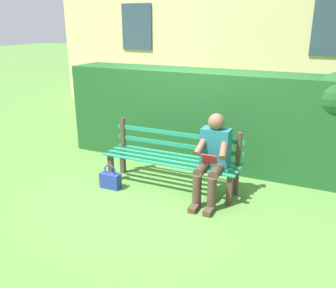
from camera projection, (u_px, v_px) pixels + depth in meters
ground at (171, 187)px, 5.22m from camera, size 60.00×60.00×0.00m
park_bench at (173, 158)px, 5.13m from camera, size 2.00×0.50×0.90m
person_seated at (213, 156)px, 4.67m from camera, size 0.44×0.73×1.18m
hedge_backdrop at (226, 118)px, 5.78m from camera, size 5.46×0.83×1.67m
handbag at (110, 180)px, 5.16m from camera, size 0.30×0.14×0.37m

